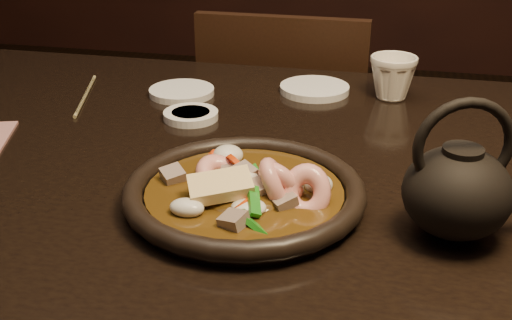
% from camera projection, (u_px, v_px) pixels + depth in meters
% --- Properties ---
extents(table, '(1.60, 0.90, 0.75)m').
position_uv_depth(table, '(264.00, 205.00, 0.96)').
color(table, black).
rests_on(table, floor).
extents(chair, '(0.40, 0.40, 0.84)m').
position_uv_depth(chair, '(287.00, 158.00, 1.62)').
color(chair, black).
rests_on(chair, floor).
extents(plate, '(0.31, 0.31, 0.03)m').
position_uv_depth(plate, '(244.00, 193.00, 0.80)').
color(plate, black).
rests_on(plate, table).
extents(stirfry, '(0.23, 0.20, 0.07)m').
position_uv_depth(stirfry, '(248.00, 189.00, 0.80)').
color(stirfry, '#3E270B').
rests_on(stirfry, plate).
extents(soy_dish, '(0.09, 0.09, 0.01)m').
position_uv_depth(soy_dish, '(191.00, 115.00, 1.07)').
color(soy_dish, white).
rests_on(soy_dish, table).
extents(saucer_left, '(0.12, 0.12, 0.01)m').
position_uv_depth(saucer_left, '(182.00, 92.00, 1.18)').
color(saucer_left, white).
rests_on(saucer_left, table).
extents(saucer_right, '(0.13, 0.13, 0.01)m').
position_uv_depth(saucer_right, '(315.00, 89.00, 1.20)').
color(saucer_right, white).
rests_on(saucer_right, table).
extents(tea_cup, '(0.09, 0.08, 0.08)m').
position_uv_depth(tea_cup, '(393.00, 76.00, 1.15)').
color(tea_cup, white).
rests_on(tea_cup, table).
extents(chopsticks, '(0.07, 0.21, 0.01)m').
position_uv_depth(chopsticks, '(85.00, 95.00, 1.17)').
color(chopsticks, '#9F8E5B').
rests_on(chopsticks, table).
extents(teapot, '(0.15, 0.12, 0.17)m').
position_uv_depth(teapot, '(458.00, 188.00, 0.72)').
color(teapot, black).
rests_on(teapot, table).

